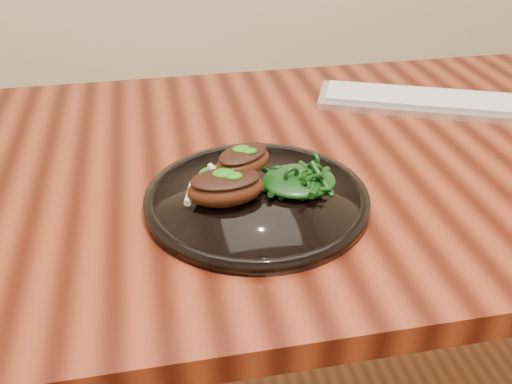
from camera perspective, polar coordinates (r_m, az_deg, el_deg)
desk at (r=0.99m, az=6.47°, el=-0.25°), size 1.60×0.80×0.75m
plate at (r=0.80m, az=0.07°, el=-0.66°), size 0.31×0.31×0.02m
lamb_chop_front at (r=0.77m, az=-3.10°, el=0.52°), size 0.11×0.08×0.05m
lamb_chop_back at (r=0.80m, az=-1.35°, el=3.18°), size 0.11×0.10×0.04m
herb_smear at (r=0.85m, az=-3.43°, el=2.04°), size 0.07×0.05×0.00m
greens_heap at (r=0.80m, az=4.32°, el=1.55°), size 0.11×0.10×0.04m
keyboard at (r=1.16m, az=16.68°, el=8.69°), size 0.43×0.27×0.02m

